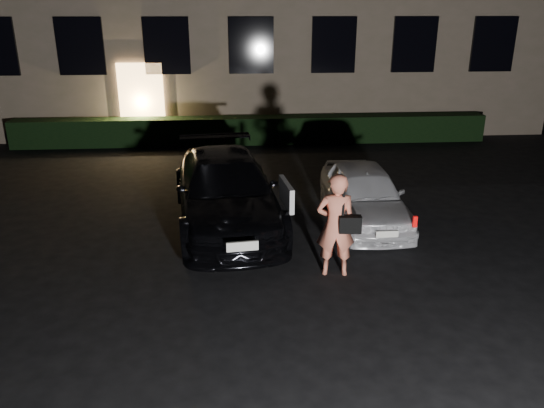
{
  "coord_description": "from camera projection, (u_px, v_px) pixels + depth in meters",
  "views": [
    {
      "loc": [
        -0.65,
        -6.23,
        4.09
      ],
      "look_at": [
        -0.03,
        2.0,
        1.04
      ],
      "focal_mm": 35.0,
      "sensor_mm": 36.0,
      "label": 1
    }
  ],
  "objects": [
    {
      "name": "ground",
      "position": [
        285.0,
        325.0,
        7.29
      ],
      "size": [
        80.0,
        80.0,
        0.0
      ],
      "primitive_type": "plane",
      "color": "black",
      "rests_on": "ground"
    },
    {
      "name": "hedge",
      "position": [
        253.0,
        130.0,
        16.96
      ],
      "size": [
        15.0,
        0.7,
        0.85
      ],
      "primitive_type": "cube",
      "color": "black",
      "rests_on": "ground"
    },
    {
      "name": "sedan",
      "position": [
        226.0,
        191.0,
        10.51
      ],
      "size": [
        2.46,
        4.97,
        1.38
      ],
      "rotation": [
        0.0,
        0.0,
        0.11
      ],
      "color": "black",
      "rests_on": "ground"
    },
    {
      "name": "hatch",
      "position": [
        364.0,
        194.0,
        10.64
      ],
      "size": [
        1.41,
        3.45,
        1.17
      ],
      "rotation": [
        0.0,
        0.0,
        0.01
      ],
      "color": "silver",
      "rests_on": "ground"
    },
    {
      "name": "man",
      "position": [
        336.0,
        225.0,
        8.41
      ],
      "size": [
        0.71,
        0.46,
        1.72
      ],
      "rotation": [
        0.0,
        0.0,
        3.06
      ],
      "color": "#D67156",
      "rests_on": "ground"
    }
  ]
}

